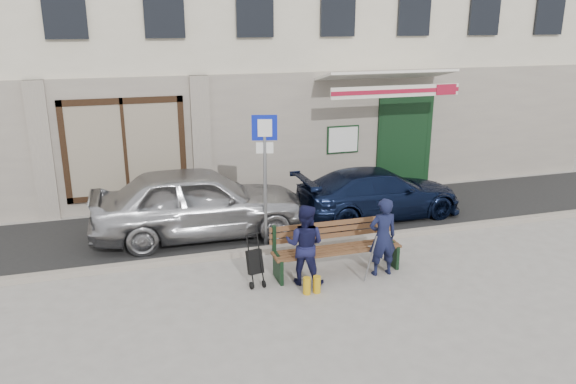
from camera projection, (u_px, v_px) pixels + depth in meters
name	position (u px, v px, depth m)	size (l,w,h in m)	color
ground	(325.00, 280.00, 10.03)	(80.00, 80.00, 0.00)	#9E9991
asphalt_lane	(277.00, 222.00, 12.86)	(60.00, 3.20, 0.01)	#282828
curb	(299.00, 246.00, 11.39)	(60.00, 0.18, 0.12)	#9E9384
building	(226.00, 1.00, 16.29)	(20.00, 8.27, 10.00)	beige
car_silver	(199.00, 202.00, 11.87)	(1.81, 4.49, 1.53)	#A7A7AC
car_navy	(379.00, 193.00, 13.12)	(1.61, 3.97, 1.15)	black
parking_sign	(265.00, 160.00, 11.09)	(0.49, 0.15, 2.70)	gray
bench	(334.00, 249.00, 10.23)	(2.40, 1.17, 0.98)	brown
man	(383.00, 237.00, 10.07)	(0.53, 0.35, 1.46)	#131734
woman	(305.00, 245.00, 9.74)	(0.70, 0.55, 1.45)	#15163A
stroller	(255.00, 263.00, 9.78)	(0.30, 0.40, 0.91)	black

